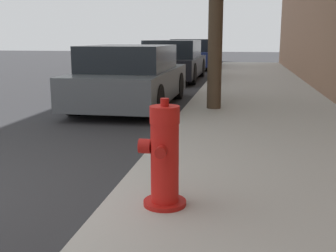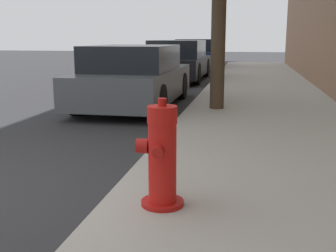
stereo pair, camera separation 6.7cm
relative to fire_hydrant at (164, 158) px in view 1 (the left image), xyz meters
The scene contains 5 objects.
sidewalk_slab 1.06m from the fire_hydrant, ahead, with size 2.91×40.00×0.12m.
fire_hydrant is the anchor object (origin of this frame).
parked_car_near 5.63m from the fire_hydrant, 107.54° to the left, with size 1.74×4.04×1.26m.
parked_car_mid 11.11m from the fire_hydrant, 98.92° to the left, with size 1.77×4.42×1.33m.
parked_car_far 16.57m from the fire_hydrant, 96.02° to the left, with size 1.86×4.47×1.34m.
Camera 1 is at (2.69, -2.96, 1.42)m, focal length 45.00 mm.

